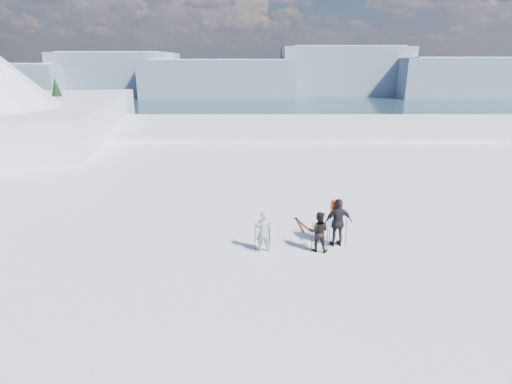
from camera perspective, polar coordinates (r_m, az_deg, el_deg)
lake_basin at (r=44.05m, az=2.14°, el=0.66°), size 820.00×820.00×71.62m
far_mountain_range at (r=468.02m, az=3.84°, el=16.42°), size 770.00×110.00×53.00m
near_ridge at (r=49.25m, az=-30.45°, el=3.66°), size 31.37×35.68×25.62m
skier_grey at (r=14.74m, az=1.05°, el=-5.68°), size 0.63×0.47×1.57m
skier_dark at (r=14.95m, az=8.94°, el=-5.61°), size 0.87×0.75×1.54m
skier_pack at (r=15.44m, az=11.65°, el=-4.30°), size 1.17×0.65×1.89m
backpack at (r=15.24m, az=11.60°, el=0.37°), size 0.44×0.29×0.59m
ski_poles at (r=15.04m, az=7.46°, el=-6.06°), size 3.48×0.55×1.31m
skis_loose at (r=17.43m, az=6.50°, el=-4.66°), size 0.65×1.70×0.03m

